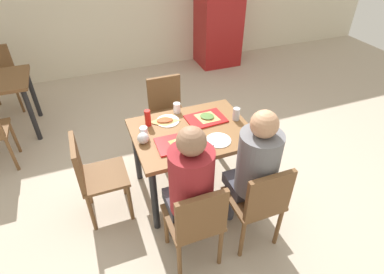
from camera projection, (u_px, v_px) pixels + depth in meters
The scene contains 23 objects.
ground_plane at pixel (192, 188), 3.26m from camera, with size 10.00×10.00×0.02m, color #B7A893.
main_table at pixel (192, 140), 2.88m from camera, with size 1.07×0.81×0.73m.
chair_near_left at pixel (196, 221), 2.29m from camera, with size 0.40×0.40×0.87m.
chair_near_right at pixel (260, 201), 2.44m from camera, with size 0.40×0.40×0.87m.
chair_far_side at pixel (167, 109), 3.54m from camera, with size 0.40×0.40×0.87m.
chair_left_end at pixel (93, 174), 2.69m from camera, with size 0.40×0.40×0.87m.
person_in_red at pixel (190, 184), 2.24m from camera, with size 0.32×0.42×1.28m.
person_in_brown_jacket at pixel (254, 166), 2.40m from camera, with size 0.32×0.42×1.28m.
tray_red_near at pixel (178, 143), 2.65m from camera, with size 0.36×0.26×0.02m, color red.
tray_red_far at pixel (206, 119), 2.96m from camera, with size 0.36×0.26×0.02m, color red.
paper_plate_center at pixel (168, 121), 2.94m from camera, with size 0.22×0.22×0.01m, color white.
paper_plate_near_edge at pixel (218, 140), 2.70m from camera, with size 0.22×0.22×0.01m, color white.
pizza_slice_a at pixel (181, 143), 2.63m from camera, with size 0.24×0.24×0.02m.
pizza_slice_b at pixel (207, 117), 2.96m from camera, with size 0.26×0.25×0.02m.
pizza_slice_c at pixel (165, 120), 2.92m from camera, with size 0.24×0.17×0.02m.
plastic_cup_a at pixel (177, 108), 3.04m from camera, with size 0.07×0.07×0.10m, color white.
plastic_cup_b at pixel (210, 148), 2.54m from camera, with size 0.07×0.07×0.10m, color white.
plastic_cup_c at pixel (144, 132), 2.71m from camera, with size 0.07×0.07×0.10m, color white.
soda_can at pixel (236, 114), 2.93m from camera, with size 0.07×0.07×0.12m, color #B7BCC6.
condiment_bottle at pixel (148, 118), 2.84m from camera, with size 0.06×0.06×0.16m, color red.
foil_bundle at pixel (143, 138), 2.64m from camera, with size 0.10×0.10×0.10m, color silver.
drink_fridge at pixel (219, 9), 5.27m from camera, with size 0.70×0.60×1.90m, color maroon.
background_chair_far at pixel (0, 73), 4.29m from camera, with size 0.40×0.40×0.87m.
Camera 1 is at (-0.82, -2.14, 2.38)m, focal length 29.14 mm.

